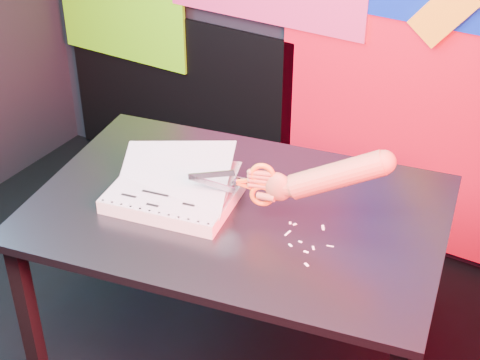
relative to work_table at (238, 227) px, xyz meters
The scene contains 7 objects.
room 0.84m from the work_table, 117.91° to the right, with size 3.01×3.01×2.71m.
backdrop 1.08m from the work_table, 99.32° to the left, with size 2.88×0.05×2.08m.
work_table is the anchor object (origin of this frame).
printout_stack 0.24m from the work_table, 157.22° to the right, with size 0.46×0.36×0.21m.
scissors 0.23m from the work_table, 20.38° to the right, with size 0.26×0.10×0.15m.
hand_forearm 0.39m from the work_table, ahead, with size 0.41×0.18×0.21m.
paper_clippings 0.28m from the work_table, ahead, with size 0.17×0.21×0.00m.
Camera 1 is at (1.23, -1.23, 2.11)m, focal length 55.00 mm.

